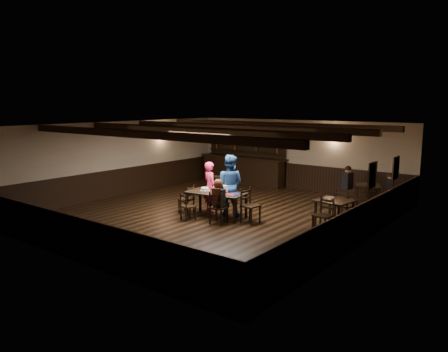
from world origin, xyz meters
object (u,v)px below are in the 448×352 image
Objects in this scene: chair_near_left at (186,204)px; chair_near_right at (217,206)px; man_blue at (229,185)px; bar_counter at (244,166)px; cake at (205,189)px; woman_pink at (210,187)px; dining_table at (216,195)px.

chair_near_right is at bearing 12.16° from chair_near_left.
chair_near_left is at bearing 49.96° from man_blue.
man_blue is at bearing 110.01° from chair_near_right.
chair_near_left is at bearing -70.56° from bar_counter.
chair_near_right is at bearing -31.76° from cake.
chair_near_left is 0.88× the size of chair_near_right.
man_blue is (0.70, 0.06, 0.13)m from woman_pink.
cake is at bearing 148.24° from chair_near_right.
chair_near_right is 3.16× the size of cake.
bar_counter is (-1.93, 4.57, -0.06)m from woman_pink.
chair_near_right is 1.52m from woman_pink.
chair_near_left is 1.28m from woman_pink.
dining_table is 0.55m from man_blue.
cake is 5.43m from bar_counter.
chair_near_right is 1.14m from cake.
dining_table is at bearing 1.56° from cake.
woman_pink is 0.72m from man_blue.
chair_near_right is 6.36m from bar_counter.
cake reaches higher than chair_near_left.
woman_pink is at bearing 137.05° from chair_near_right.
man_blue is at bearing 65.60° from chair_near_left.
man_blue reaches higher than chair_near_left.
chair_near_left is 0.20× the size of bar_counter.
chair_near_left is at bearing -92.75° from cake.
bar_counter reaches higher than cake.
bar_counter is (-2.64, 4.51, -0.19)m from man_blue.
bar_counter is at bearing -75.32° from man_blue.
woman_pink is 0.46m from cake.
dining_table is 0.73m from woman_pink.
chair_near_right is at bearing 94.37° from man_blue.
dining_table is 0.46× the size of bar_counter.
chair_near_right is at bearing -49.28° from dining_table.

